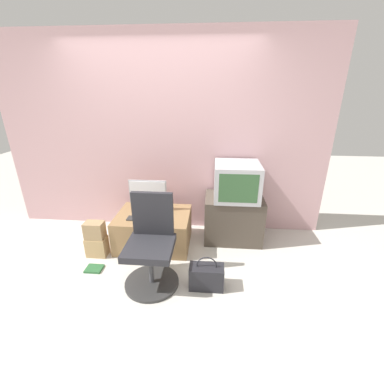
# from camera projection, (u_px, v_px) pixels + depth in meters

# --- Properties ---
(ground_plane) EXTENTS (12.00, 12.00, 0.00)m
(ground_plane) POSITION_uv_depth(u_px,v_px,m) (144.00, 284.00, 2.69)
(ground_plane) COLOR beige
(wall_back) EXTENTS (4.40, 0.05, 2.60)m
(wall_back) POSITION_uv_depth(u_px,v_px,m) (163.00, 138.00, 3.43)
(wall_back) COLOR #CC9EA3
(wall_back) RESTS_ON ground_plane
(desk) EXTENTS (0.92, 0.68, 0.43)m
(desk) POSITION_uv_depth(u_px,v_px,m) (154.00, 229.00, 3.33)
(desk) COLOR #937047
(desk) RESTS_ON ground_plane
(side_stand) EXTENTS (0.75, 0.53, 0.61)m
(side_stand) POSITION_uv_depth(u_px,v_px,m) (233.00, 218.00, 3.43)
(side_stand) COLOR #4C4238
(side_stand) RESTS_ON ground_plane
(main_monitor) EXTENTS (0.48, 0.19, 0.41)m
(main_monitor) POSITION_uv_depth(u_px,v_px,m) (148.00, 195.00, 3.28)
(main_monitor) COLOR #B2B2B7
(main_monitor) RESTS_ON desk
(keyboard) EXTENTS (0.37, 0.12, 0.01)m
(keyboard) POSITION_uv_depth(u_px,v_px,m) (142.00, 219.00, 3.12)
(keyboard) COLOR #2D2D2D
(keyboard) RESTS_ON desk
(mouse) EXTENTS (0.05, 0.04, 0.03)m
(mouse) POSITION_uv_depth(u_px,v_px,m) (163.00, 220.00, 3.08)
(mouse) COLOR silver
(mouse) RESTS_ON desk
(crt_tv) EXTENTS (0.56, 0.54, 0.45)m
(crt_tv) POSITION_uv_depth(u_px,v_px,m) (237.00, 181.00, 3.22)
(crt_tv) COLOR #B7B7BC
(crt_tv) RESTS_ON side_stand
(office_chair) EXTENTS (0.56, 0.56, 0.95)m
(office_chair) POSITION_uv_depth(u_px,v_px,m) (151.00, 248.00, 2.61)
(office_chair) COLOR #333333
(office_chair) RESTS_ON ground_plane
(cardboard_box_lower) EXTENTS (0.24, 0.16, 0.24)m
(cardboard_box_lower) POSITION_uv_depth(u_px,v_px,m) (97.00, 246.00, 3.13)
(cardboard_box_lower) COLOR tan
(cardboard_box_lower) RESTS_ON ground_plane
(cardboard_box_upper) EXTENTS (0.22, 0.15, 0.21)m
(cardboard_box_upper) POSITION_uv_depth(u_px,v_px,m) (95.00, 230.00, 3.05)
(cardboard_box_upper) COLOR #A3845B
(cardboard_box_upper) RESTS_ON cardboard_box_lower
(handbag) EXTENTS (0.35, 0.18, 0.37)m
(handbag) POSITION_uv_depth(u_px,v_px,m) (206.00, 276.00, 2.61)
(handbag) COLOR #232328
(handbag) RESTS_ON ground_plane
(book) EXTENTS (0.19, 0.15, 0.02)m
(book) POSITION_uv_depth(u_px,v_px,m) (94.00, 269.00, 2.91)
(book) COLOR #2D6638
(book) RESTS_ON ground_plane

